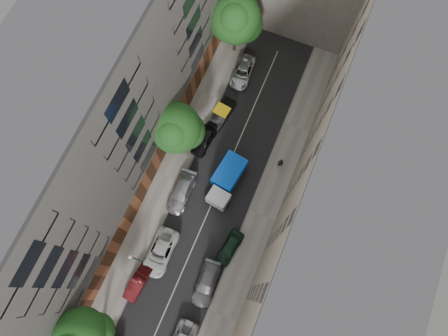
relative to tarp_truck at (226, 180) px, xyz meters
The scene contains 20 objects.
ground 2.36m from the tarp_truck, 109.11° to the right, with size 120.00×120.00×0.00m, color #4C4C49.
road_surface 2.35m from the tarp_truck, 109.11° to the right, with size 8.00×44.00×0.02m, color black.
sidewalk_left 6.50m from the tarp_truck, 164.15° to the right, with size 3.00×44.00×0.15m, color gray.
sidewalk_right 5.38m from the tarp_truck, 19.46° to the right, with size 3.00×44.00×0.15m, color gray.
building_left 14.50m from the tarp_truck, behind, with size 8.00×44.00×20.00m, color #53504E.
building_right 13.55m from the tarp_truck, ahead, with size 8.00×44.00×20.00m, color #C7B39A.
tarp_truck is the anchor object (origin of this frame).
car_left_1 13.81m from the tarp_truck, 107.72° to the right, with size 1.36×3.90×1.28m, color #501013.
car_left_2 10.15m from the tarp_truck, 109.63° to the right, with size 2.41×5.24×1.46m, color silver.
car_left_3 5.01m from the tarp_truck, 144.52° to the right, with size 2.04×5.03×1.46m, color #AFAFB4.
car_left_4 5.63m from the tarp_truck, 138.86° to the left, with size 1.70×4.23×1.44m, color black.
car_left_5 8.12m from the tarp_truck, 115.94° to the left, with size 1.49×4.28×1.41m, color black.
car_left_6 13.77m from the tarp_truck, 104.32° to the left, with size 2.22×4.81×1.34m, color silver.
car_right_1 10.79m from the tarp_truck, 78.20° to the right, with size 1.93×4.75×1.38m, color slate.
car_right_2 7.05m from the tarp_truck, 64.65° to the right, with size 1.60×3.97×1.35m, color #152F1F.
tree_near 19.85m from the tarp_truck, 106.95° to the right, with size 4.81×4.45×8.75m.
tree_mid 7.55m from the tarp_truck, 161.74° to the left, with size 5.56×5.33×7.57m.
tree_far 17.46m from the tarp_truck, 109.05° to the left, with size 5.83×5.63×8.73m.
lamp_post 12.28m from the tarp_truck, 113.45° to the right, with size 0.36×0.36×5.86m.
pedestrian 6.33m from the tarp_truck, 42.24° to the left, with size 0.65×0.43×1.80m, color black.
Camera 1 is at (4.77, -8.90, 42.48)m, focal length 32.00 mm.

